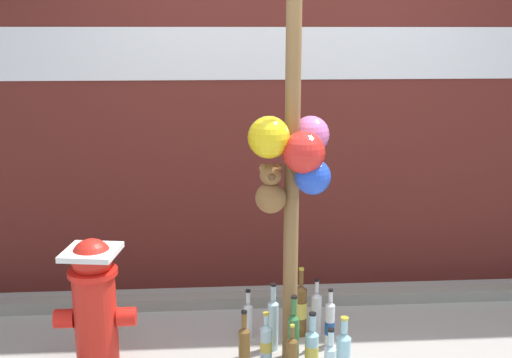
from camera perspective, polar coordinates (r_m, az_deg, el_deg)
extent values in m
cube|color=#561E19|center=(4.30, 2.61, 14.27)|extent=(10.00, 0.20, 3.74)
cube|color=silver|center=(4.17, -2.54, 11.60)|extent=(5.77, 0.01, 0.35)
cube|color=gray|center=(4.27, 2.99, -11.07)|extent=(8.00, 0.12, 0.08)
cylinder|color=olive|center=(3.21, 3.41, 4.07)|extent=(0.08, 0.08, 2.58)
sphere|color=blue|center=(3.14, 5.32, 0.22)|extent=(0.19, 0.19, 0.19)
sphere|color=yellow|center=(3.08, 1.20, 3.92)|extent=(0.22, 0.22, 0.22)
sphere|color=#D66BB2|center=(3.26, 5.13, 4.16)|extent=(0.20, 0.20, 0.20)
sphere|color=red|center=(3.09, 4.48, 2.49)|extent=(0.22, 0.22, 0.22)
sphere|color=brown|center=(3.22, 1.38, -1.78)|extent=(0.16, 0.16, 0.16)
sphere|color=brown|center=(3.18, 1.39, 0.41)|extent=(0.12, 0.12, 0.12)
sphere|color=brown|center=(3.17, 0.70, 1.03)|extent=(0.05, 0.05, 0.05)
sphere|color=brown|center=(3.18, 2.08, 1.05)|extent=(0.05, 0.05, 0.05)
sphere|color=brown|center=(3.14, 1.47, 0.20)|extent=(0.04, 0.04, 0.04)
cylinder|color=red|center=(3.53, -14.71, -12.81)|extent=(0.23, 0.23, 0.56)
cylinder|color=red|center=(3.41, -15.00, -8.38)|extent=(0.26, 0.26, 0.03)
sphere|color=red|center=(3.39, -15.08, -7.20)|extent=(0.22, 0.22, 0.22)
cylinder|color=red|center=(3.55, -17.44, -12.32)|extent=(0.10, 0.10, 0.10)
cylinder|color=red|center=(3.49, -11.98, -12.46)|extent=(0.10, 0.10, 0.10)
cube|color=white|center=(3.37, -15.12, -6.59)|extent=(0.31, 0.31, 0.03)
cylinder|color=#337038|center=(3.49, 3.51, -15.05)|extent=(0.06, 0.06, 0.30)
cone|color=#337038|center=(3.42, 3.55, -12.66)|extent=(0.06, 0.06, 0.03)
cylinder|color=#337038|center=(3.39, 3.56, -11.75)|extent=(0.03, 0.03, 0.10)
cylinder|color=black|center=(3.37, 3.58, -10.93)|extent=(0.03, 0.03, 0.01)
cone|color=brown|center=(3.36, 3.39, -14.70)|extent=(0.06, 0.06, 0.02)
cylinder|color=brown|center=(3.34, 3.41, -14.07)|extent=(0.02, 0.02, 0.06)
cylinder|color=gold|center=(3.32, 3.41, -13.52)|extent=(0.02, 0.02, 0.01)
cylinder|color=#B2DBEA|center=(3.59, 0.95, -15.16)|extent=(0.07, 0.07, 0.19)
cone|color=#B2DBEA|center=(3.54, 0.95, -13.61)|extent=(0.07, 0.07, 0.03)
cylinder|color=#B2DBEA|center=(3.52, 0.96, -12.98)|extent=(0.03, 0.03, 0.06)
cylinder|color=#D8C64C|center=(3.59, 0.95, -15.30)|extent=(0.07, 0.07, 0.06)
cylinder|color=gold|center=(3.50, 0.96, -12.45)|extent=(0.03, 0.03, 0.01)
cone|color=#B2DBEA|center=(3.33, 6.97, -15.28)|extent=(0.06, 0.06, 0.02)
cylinder|color=#B2DBEA|center=(3.30, 7.00, -14.50)|extent=(0.03, 0.03, 0.08)
cylinder|color=black|center=(3.28, 7.02, -13.81)|extent=(0.04, 0.04, 0.01)
cylinder|color=#93CCE0|center=(3.50, 8.14, -15.99)|extent=(0.08, 0.08, 0.21)
cone|color=#93CCE0|center=(3.44, 8.21, -14.25)|extent=(0.08, 0.08, 0.03)
cylinder|color=#93CCE0|center=(3.41, 8.24, -13.43)|extent=(0.04, 0.04, 0.08)
cylinder|color=gold|center=(3.39, 8.27, -12.75)|extent=(0.04, 0.04, 0.01)
cylinder|color=#93CCE0|center=(3.51, 5.22, -15.79)|extent=(0.07, 0.07, 0.21)
cone|color=#93CCE0|center=(3.45, 5.26, -14.06)|extent=(0.07, 0.07, 0.03)
cylinder|color=#93CCE0|center=(3.42, 5.29, -13.19)|extent=(0.03, 0.03, 0.09)
cylinder|color=#D8C64C|center=(3.51, 5.22, -15.79)|extent=(0.08, 0.08, 0.08)
cylinder|color=black|center=(3.40, 5.30, -12.43)|extent=(0.04, 0.04, 0.01)
cylinder|color=silver|center=(3.83, -0.74, -13.15)|extent=(0.06, 0.06, 0.19)
cone|color=silver|center=(3.79, -0.74, -11.67)|extent=(0.06, 0.06, 0.02)
cylinder|color=silver|center=(3.76, -0.75, -11.01)|extent=(0.03, 0.03, 0.07)
cylinder|color=black|center=(3.75, -0.75, -10.41)|extent=(0.03, 0.03, 0.01)
cylinder|color=silver|center=(3.85, 5.63, -12.58)|extent=(0.07, 0.07, 0.26)
cone|color=silver|center=(3.79, 5.68, -10.66)|extent=(0.07, 0.07, 0.03)
cylinder|color=silver|center=(3.77, 5.70, -9.98)|extent=(0.02, 0.02, 0.07)
cylinder|color=black|center=(3.75, 5.71, -9.38)|extent=(0.03, 0.03, 0.01)
cylinder|color=brown|center=(3.84, 4.19, -12.30)|extent=(0.07, 0.07, 0.30)
cone|color=brown|center=(3.77, 4.23, -10.05)|extent=(0.07, 0.07, 0.03)
cylinder|color=brown|center=(3.74, 4.25, -9.16)|extent=(0.03, 0.03, 0.10)
cylinder|color=#D8C64C|center=(3.83, 4.19, -12.07)|extent=(0.08, 0.08, 0.10)
cylinder|color=gold|center=(3.72, 4.26, -8.38)|extent=(0.03, 0.03, 0.01)
cylinder|color=brown|center=(3.41, -1.10, -16.05)|extent=(0.06, 0.06, 0.27)
cone|color=brown|center=(3.34, -1.11, -13.84)|extent=(0.06, 0.06, 0.03)
cylinder|color=brown|center=(3.31, -1.11, -13.03)|extent=(0.03, 0.03, 0.08)
cylinder|color=black|center=(3.29, -1.12, -12.31)|extent=(0.03, 0.03, 0.01)
cylinder|color=silver|center=(3.73, 6.90, -13.46)|extent=(0.06, 0.06, 0.27)
cone|color=silver|center=(3.67, 6.96, -11.45)|extent=(0.06, 0.06, 0.02)
cylinder|color=silver|center=(3.65, 6.98, -10.83)|extent=(0.03, 0.03, 0.06)
cylinder|color=#1E478C|center=(3.73, 6.89, -13.61)|extent=(0.06, 0.06, 0.08)
cylinder|color=black|center=(3.63, 7.00, -10.27)|extent=(0.03, 0.03, 0.01)
cylinder|color=#B2DBEA|center=(3.67, 1.60, -13.60)|extent=(0.06, 0.06, 0.29)
cone|color=#B2DBEA|center=(3.61, 1.62, -11.40)|extent=(0.06, 0.06, 0.03)
cylinder|color=#B2DBEA|center=(3.58, 1.63, -10.57)|extent=(0.03, 0.03, 0.09)
cylinder|color=black|center=(3.56, 1.63, -9.83)|extent=(0.03, 0.03, 0.01)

